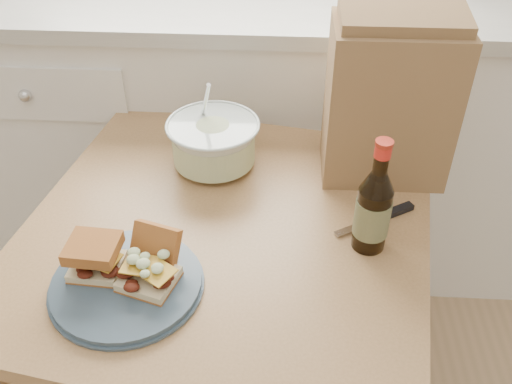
# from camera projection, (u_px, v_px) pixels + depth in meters

# --- Properties ---
(cabinet_run) EXTENTS (2.50, 0.64, 0.94)m
(cabinet_run) POSITION_uv_depth(u_px,v_px,m) (223.00, 127.00, 1.95)
(cabinet_run) COLOR white
(cabinet_run) RESTS_ON ground
(dining_table) EXTENTS (0.98, 0.98, 0.70)m
(dining_table) POSITION_uv_depth(u_px,v_px,m) (227.00, 261.00, 1.27)
(dining_table) COLOR tan
(dining_table) RESTS_ON ground
(plate) EXTENTS (0.28, 0.28, 0.02)m
(plate) POSITION_uv_depth(u_px,v_px,m) (127.00, 284.00, 1.07)
(plate) COLOR #3C5062
(plate) RESTS_ON dining_table
(sandwich_left) EXTENTS (0.10, 0.09, 0.07)m
(sandwich_left) POSITION_uv_depth(u_px,v_px,m) (95.00, 256.00, 1.06)
(sandwich_left) COLOR beige
(sandwich_left) RESTS_ON plate
(sandwich_right) EXTENTS (0.12, 0.16, 0.08)m
(sandwich_right) POSITION_uv_depth(u_px,v_px,m) (150.00, 264.00, 1.05)
(sandwich_right) COLOR beige
(sandwich_right) RESTS_ON plate
(coleslaw_bowl) EXTENTS (0.22, 0.22, 0.22)m
(coleslaw_bowl) POSITION_uv_depth(u_px,v_px,m) (214.00, 144.00, 1.35)
(coleslaw_bowl) COLOR silver
(coleslaw_bowl) RESTS_ON dining_table
(beer_bottle) EXTENTS (0.07, 0.07, 0.25)m
(beer_bottle) POSITION_uv_depth(u_px,v_px,m) (373.00, 209.00, 1.10)
(beer_bottle) COLOR black
(beer_bottle) RESTS_ON dining_table
(knife) EXTENTS (0.18, 0.12, 0.01)m
(knife) POSITION_uv_depth(u_px,v_px,m) (388.00, 214.00, 1.23)
(knife) COLOR silver
(knife) RESTS_ON dining_table
(paper_bag) EXTENTS (0.28, 0.18, 0.36)m
(paper_bag) POSITION_uv_depth(u_px,v_px,m) (389.00, 103.00, 1.26)
(paper_bag) COLOR #906545
(paper_bag) RESTS_ON dining_table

